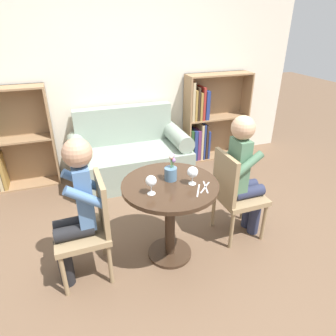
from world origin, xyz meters
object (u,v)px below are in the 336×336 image
Objects in this scene: chair_right at (234,192)px; wine_glass_right at (193,173)px; chair_left at (90,225)px; bookshelf_right at (207,121)px; wine_glass_left at (151,181)px; flower_vase at (171,171)px; bookshelf_left at (0,144)px; person_right at (244,174)px; person_left at (75,209)px; couch at (130,156)px.

wine_glass_right is (-0.51, -0.13, 0.36)m from chair_right.
chair_left is 1.35m from chair_right.
chair_right is (-0.58, -1.79, -0.09)m from bookshelf_right.
wine_glass_left is 0.27m from flower_vase.
wine_glass_right is at bearing 103.99° from chair_right.
bookshelf_right is at bearing 132.39° from chair_left.
person_right is (2.30, -1.79, 0.08)m from bookshelf_left.
wine_glass_left is at bearing 99.39° from person_right.
bookshelf_left is 1.00× the size of bookshelf_right.
bookshelf_left is 2.79m from bookshelf_right.
bookshelf_right is 1.02× the size of person_right.
chair_right is at bearing 11.10° from wine_glass_left.
bookshelf_right is at bearing 131.19° from person_left.
chair_left and chair_right have the same top height.
chair_right is at bearing 90.91° from person_left.
chair_right is 0.64m from wine_glass_right.
bookshelf_left is 1.41× the size of chair_right.
bookshelf_left is 8.09× the size of wine_glass_left.
wine_glass_left is at bearing -126.36° from bookshelf_right.
bookshelf_left is 2.40m from flower_vase.
wine_glass_right is (-0.59, -0.14, 0.19)m from person_right.
person_right is (0.09, 0.00, 0.17)m from chair_right.
person_right reaches higher than flower_vase.
flower_vase is (-0.14, 0.12, -0.02)m from wine_glass_right.
person_left is at bearing -176.72° from flower_vase.
flower_vase reaches higher than wine_glass_right.
chair_right is at bearing 90.91° from chair_left.
bookshelf_left is 2.85m from chair_right.
couch is 1.58m from bookshelf_left.
flower_vase reaches higher than wine_glass_left.
wine_glass_right is at bearing 83.17° from chair_left.
person_right is at bearing 90.86° from chair_left.
chair_right is 5.74× the size of wine_glass_left.
couch is 1.21× the size of bookshelf_left.
couch is 1.23× the size of person_right.
couch is 1.74m from person_right.
chair_left is at bearing -64.97° from bookshelf_left.
bookshelf_right is 2.45m from wine_glass_left.
bookshelf_left is 2.04m from chair_left.
person_left reaches higher than wine_glass_left.
couch is 9.75× the size of wine_glass_left.
couch is at bearing 152.90° from person_left.
couch is at bearing 95.89° from wine_glass_right.
couch is 1.24× the size of person_left.
flower_vase is at bearing 90.04° from person_right.
bookshelf_left reaches higher than couch.
couch is at bearing 155.48° from chair_left.
flower_vase is at bearing -124.24° from bookshelf_right.
chair_left is 0.73× the size of person_right.
person_left reaches higher than wine_glass_right.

